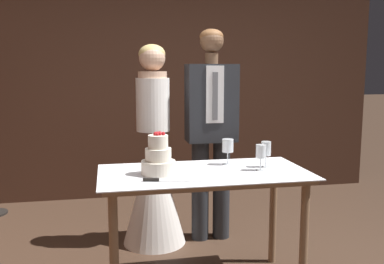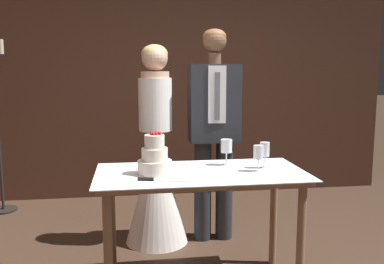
# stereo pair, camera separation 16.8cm
# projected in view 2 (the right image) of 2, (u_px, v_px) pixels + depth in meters

# --- Properties ---
(wall_back) EXTENTS (4.92, 0.12, 2.74)m
(wall_back) POSITION_uv_depth(u_px,v_px,m) (183.00, 80.00, 5.05)
(wall_back) COLOR #472B1E
(wall_back) RESTS_ON ground_plane
(cake_table) EXTENTS (1.40, 0.71, 0.82)m
(cake_table) POSITION_uv_depth(u_px,v_px,m) (201.00, 187.00, 2.88)
(cake_table) COLOR #8E6B4C
(cake_table) RESTS_ON ground_plane
(tiered_cake) EXTENTS (0.22, 0.22, 0.28)m
(tiered_cake) POSITION_uv_depth(u_px,v_px,m) (155.00, 159.00, 2.80)
(tiered_cake) COLOR silver
(tiered_cake) RESTS_ON cake_table
(cake_knife) EXTENTS (0.37, 0.11, 0.02)m
(cake_knife) POSITION_uv_depth(u_px,v_px,m) (156.00, 180.00, 2.63)
(cake_knife) COLOR silver
(cake_knife) RESTS_ON cake_table
(wine_glass_near) EXTENTS (0.07, 0.07, 0.18)m
(wine_glass_near) POSITION_uv_depth(u_px,v_px,m) (265.00, 151.00, 2.96)
(wine_glass_near) COLOR silver
(wine_glass_near) RESTS_ON cake_table
(wine_glass_middle) EXTENTS (0.08, 0.08, 0.19)m
(wine_glass_middle) POSITION_uv_depth(u_px,v_px,m) (226.00, 147.00, 3.05)
(wine_glass_middle) COLOR silver
(wine_glass_middle) RESTS_ON cake_table
(wine_glass_far) EXTENTS (0.07, 0.07, 0.18)m
(wine_glass_far) POSITION_uv_depth(u_px,v_px,m) (258.00, 154.00, 2.87)
(wine_glass_far) COLOR silver
(wine_glass_far) RESTS_ON cake_table
(bride) EXTENTS (0.54, 0.54, 1.70)m
(bride) POSITION_uv_depth(u_px,v_px,m) (156.00, 171.00, 3.67)
(bride) COLOR white
(bride) RESTS_ON ground_plane
(groom) EXTENTS (0.43, 0.25, 1.83)m
(groom) POSITION_uv_depth(u_px,v_px,m) (214.00, 125.00, 3.68)
(groom) COLOR #282B30
(groom) RESTS_ON ground_plane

